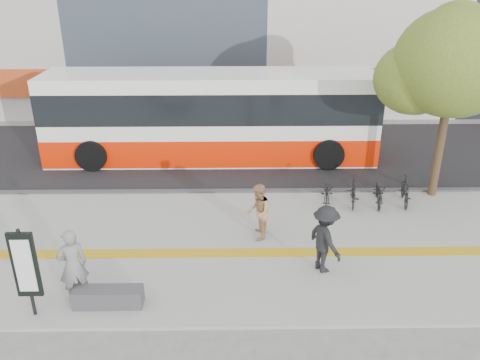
{
  "coord_description": "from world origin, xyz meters",
  "views": [
    {
      "loc": [
        0.32,
        -10.37,
        7.26
      ],
      "look_at": [
        0.5,
        2.0,
        1.84
      ],
      "focal_mm": 36.12,
      "sensor_mm": 36.0,
      "label": 1
    }
  ],
  "objects_px": {
    "street_tree": "(452,65)",
    "seated_woman": "(73,265)",
    "pedestrian_dark": "(325,239)",
    "pedestrian_tan": "(258,212)",
    "bus": "(211,119)",
    "bench": "(108,297)",
    "signboard": "(25,266)"
  },
  "relations": [
    {
      "from": "street_tree",
      "to": "seated_woman",
      "type": "bearing_deg",
      "value": -151.45
    },
    {
      "from": "street_tree",
      "to": "pedestrian_dark",
      "type": "distance_m",
      "value": 7.4
    },
    {
      "from": "pedestrian_tan",
      "to": "pedestrian_dark",
      "type": "xyz_separation_m",
      "value": [
        1.61,
        -1.65,
        0.08
      ]
    },
    {
      "from": "bus",
      "to": "pedestrian_tan",
      "type": "relative_size",
      "value": 7.85
    },
    {
      "from": "seated_woman",
      "to": "pedestrian_dark",
      "type": "height_order",
      "value": "seated_woman"
    },
    {
      "from": "bench",
      "to": "signboard",
      "type": "height_order",
      "value": "signboard"
    },
    {
      "from": "seated_woman",
      "to": "pedestrian_tan",
      "type": "distance_m",
      "value": 5.21
    },
    {
      "from": "bus",
      "to": "seated_woman",
      "type": "xyz_separation_m",
      "value": [
        -2.83,
        -9.44,
        -0.7
      ]
    },
    {
      "from": "bench",
      "to": "pedestrian_dark",
      "type": "xyz_separation_m",
      "value": [
        5.23,
        1.38,
        0.69
      ]
    },
    {
      "from": "bus",
      "to": "signboard",
      "type": "bearing_deg",
      "value": -109.92
    },
    {
      "from": "signboard",
      "to": "bus",
      "type": "height_order",
      "value": "bus"
    },
    {
      "from": "street_tree",
      "to": "bus",
      "type": "height_order",
      "value": "street_tree"
    },
    {
      "from": "street_tree",
      "to": "bench",
      "type": "bearing_deg",
      "value": -148.38
    },
    {
      "from": "bus",
      "to": "pedestrian_dark",
      "type": "bearing_deg",
      "value": -68.95
    },
    {
      "from": "signboard",
      "to": "street_tree",
      "type": "xyz_separation_m",
      "value": [
        11.38,
        6.33,
        3.15
      ]
    },
    {
      "from": "pedestrian_tan",
      "to": "pedestrian_dark",
      "type": "bearing_deg",
      "value": 47.55
    },
    {
      "from": "signboard",
      "to": "pedestrian_tan",
      "type": "xyz_separation_m",
      "value": [
        5.22,
        3.33,
        -0.45
      ]
    },
    {
      "from": "seated_woman",
      "to": "pedestrian_tan",
      "type": "bearing_deg",
      "value": -175.62
    },
    {
      "from": "street_tree",
      "to": "pedestrian_tan",
      "type": "distance_m",
      "value": 7.74
    },
    {
      "from": "bench",
      "to": "seated_woman",
      "type": "relative_size",
      "value": 0.86
    },
    {
      "from": "bench",
      "to": "pedestrian_tan",
      "type": "relative_size",
      "value": 0.96
    },
    {
      "from": "pedestrian_tan",
      "to": "seated_woman",
      "type": "bearing_deg",
      "value": -54.67
    },
    {
      "from": "bus",
      "to": "pedestrian_dark",
      "type": "xyz_separation_m",
      "value": [
        3.2,
        -8.32,
        -0.71
      ]
    },
    {
      "from": "pedestrian_tan",
      "to": "bus",
      "type": "bearing_deg",
      "value": -163.28
    },
    {
      "from": "bench",
      "to": "signboard",
      "type": "bearing_deg",
      "value": -169.19
    },
    {
      "from": "bench",
      "to": "bus",
      "type": "bearing_deg",
      "value": 78.21
    },
    {
      "from": "seated_woman",
      "to": "pedestrian_dark",
      "type": "bearing_deg",
      "value": 162.8
    },
    {
      "from": "bench",
      "to": "bus",
      "type": "relative_size",
      "value": 0.12
    },
    {
      "from": "pedestrian_tan",
      "to": "pedestrian_dark",
      "type": "height_order",
      "value": "pedestrian_dark"
    },
    {
      "from": "seated_woman",
      "to": "pedestrian_dark",
      "type": "relative_size",
      "value": 1.01
    },
    {
      "from": "bench",
      "to": "pedestrian_tan",
      "type": "height_order",
      "value": "pedestrian_tan"
    },
    {
      "from": "street_tree",
      "to": "seated_woman",
      "type": "height_order",
      "value": "street_tree"
    }
  ]
}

